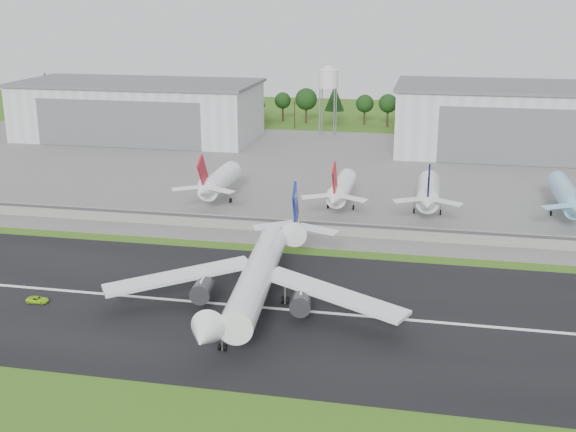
% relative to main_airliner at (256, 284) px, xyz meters
% --- Properties ---
extents(ground, '(600.00, 600.00, 0.00)m').
position_rel_main_airliner_xyz_m(ground, '(-8.07, -9.57, -4.89)').
color(ground, '#2F5614').
rests_on(ground, ground).
extents(runway, '(320.00, 60.00, 0.10)m').
position_rel_main_airliner_xyz_m(runway, '(-8.07, 0.43, -4.84)').
color(runway, black).
rests_on(runway, ground).
extents(runway_centerline, '(220.00, 1.00, 0.02)m').
position_rel_main_airliner_xyz_m(runway_centerline, '(-8.07, 0.43, -4.78)').
color(runway_centerline, white).
rests_on(runway_centerline, runway).
extents(apron, '(320.00, 150.00, 0.10)m').
position_rel_main_airliner_xyz_m(apron, '(-8.07, 110.43, -4.84)').
color(apron, slate).
rests_on(apron, ground).
extents(blast_fence, '(240.00, 0.61, 3.50)m').
position_rel_main_airliner_xyz_m(blast_fence, '(-8.07, 45.42, -3.09)').
color(blast_fence, gray).
rests_on(blast_fence, ground).
extents(hangar_west, '(97.00, 44.00, 23.20)m').
position_rel_main_airliner_xyz_m(hangar_west, '(-88.07, 155.35, 6.74)').
color(hangar_west, silver).
rests_on(hangar_west, ground).
extents(hangar_east, '(102.00, 47.00, 25.20)m').
position_rel_main_airliner_xyz_m(hangar_east, '(66.93, 155.35, 7.73)').
color(hangar_east, silver).
rests_on(hangar_east, ground).
extents(water_tower, '(8.40, 8.40, 29.40)m').
position_rel_main_airliner_xyz_m(water_tower, '(-13.07, 175.43, 19.66)').
color(water_tower, '#99999E').
rests_on(water_tower, ground).
extents(utility_poles, '(230.00, 3.00, 12.00)m').
position_rel_main_airliner_xyz_m(utility_poles, '(-8.07, 190.43, -4.89)').
color(utility_poles, black).
rests_on(utility_poles, ground).
extents(treeline, '(320.00, 16.00, 22.00)m').
position_rel_main_airliner_xyz_m(treeline, '(-8.07, 205.43, -4.89)').
color(treeline, black).
rests_on(treeline, ground).
extents(main_airliner, '(57.08, 59.27, 18.17)m').
position_rel_main_airliner_xyz_m(main_airliner, '(0.00, 0.00, 0.00)').
color(main_airliner, white).
rests_on(main_airliner, runway).
extents(ground_vehicle, '(4.32, 2.23, 1.17)m').
position_rel_main_airliner_xyz_m(ground_vehicle, '(-41.49, -5.89, -4.21)').
color(ground_vehicle, '#9DDD1A').
rests_on(ground_vehicle, runway).
extents(parked_jet_red_a, '(7.36, 31.29, 16.76)m').
position_rel_main_airliner_xyz_m(parked_jet_red_a, '(-28.13, 67.01, 1.35)').
color(parked_jet_red_a, white).
rests_on(parked_jet_red_a, ground).
extents(parked_jet_red_b, '(7.36, 31.29, 16.43)m').
position_rel_main_airliner_xyz_m(parked_jet_red_b, '(6.70, 66.96, 1.05)').
color(parked_jet_red_b, white).
rests_on(parked_jet_red_b, ground).
extents(parked_jet_navy, '(7.36, 31.29, 16.77)m').
position_rel_main_airliner_xyz_m(parked_jet_navy, '(30.03, 67.01, 1.36)').
color(parked_jet_navy, white).
rests_on(parked_jet_navy, ground).
extents(parked_jet_skyblue, '(7.36, 37.29, 16.58)m').
position_rel_main_airliner_xyz_m(parked_jet_skyblue, '(65.79, 71.98, 1.14)').
color(parked_jet_skyblue, '#85C3E7').
rests_on(parked_jet_skyblue, ground).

